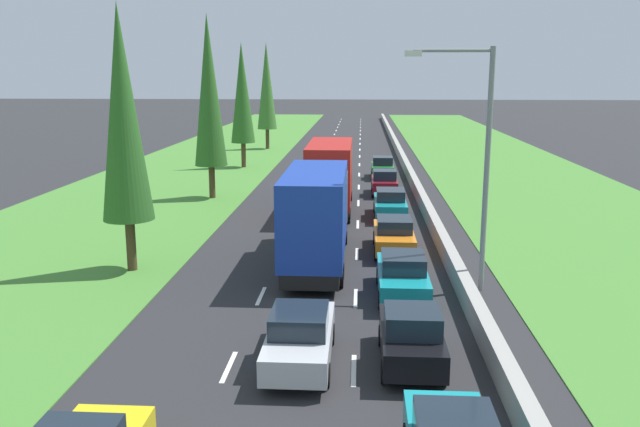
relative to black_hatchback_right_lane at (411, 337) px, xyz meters
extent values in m
plane|color=#28282B|center=(-3.34, 44.52, -0.84)|extent=(300.00, 300.00, 0.00)
cube|color=#478433|center=(-15.99, 44.52, -0.82)|extent=(14.00, 140.00, 0.04)
cube|color=#478433|center=(11.01, 44.52, -0.82)|extent=(14.00, 140.00, 0.04)
cube|color=#9E9B93|center=(2.36, 44.52, -0.41)|extent=(0.44, 120.00, 0.85)
cube|color=white|center=(-5.09, -0.48, -0.83)|extent=(0.14, 2.00, 0.01)
cube|color=white|center=(-5.09, 5.52, -0.83)|extent=(0.14, 2.00, 0.01)
cube|color=white|center=(-5.09, 11.52, -0.83)|extent=(0.14, 2.00, 0.01)
cube|color=white|center=(-5.09, 17.52, -0.83)|extent=(0.14, 2.00, 0.01)
cube|color=white|center=(-5.09, 23.52, -0.83)|extent=(0.14, 2.00, 0.01)
cube|color=white|center=(-5.09, 29.52, -0.83)|extent=(0.14, 2.00, 0.01)
cube|color=white|center=(-5.09, 35.52, -0.83)|extent=(0.14, 2.00, 0.01)
cube|color=white|center=(-5.09, 41.52, -0.83)|extent=(0.14, 2.00, 0.01)
cube|color=white|center=(-5.09, 47.52, -0.83)|extent=(0.14, 2.00, 0.01)
cube|color=white|center=(-5.09, 53.52, -0.83)|extent=(0.14, 2.00, 0.01)
cube|color=white|center=(-5.09, 59.52, -0.83)|extent=(0.14, 2.00, 0.01)
cube|color=white|center=(-5.09, 65.52, -0.83)|extent=(0.14, 2.00, 0.01)
cube|color=white|center=(-5.09, 71.52, -0.83)|extent=(0.14, 2.00, 0.01)
cube|color=white|center=(-5.09, 77.52, -0.83)|extent=(0.14, 2.00, 0.01)
cube|color=white|center=(-5.09, 83.52, -0.83)|extent=(0.14, 2.00, 0.01)
cube|color=white|center=(-5.09, 89.52, -0.83)|extent=(0.14, 2.00, 0.01)
cube|color=white|center=(-5.09, 95.52, -0.83)|extent=(0.14, 2.00, 0.01)
cube|color=white|center=(-5.09, 101.52, -0.83)|extent=(0.14, 2.00, 0.01)
cube|color=white|center=(-1.59, -0.48, -0.83)|extent=(0.14, 2.00, 0.01)
cube|color=white|center=(-1.59, 5.52, -0.83)|extent=(0.14, 2.00, 0.01)
cube|color=white|center=(-1.59, 11.52, -0.83)|extent=(0.14, 2.00, 0.01)
cube|color=white|center=(-1.59, 17.52, -0.83)|extent=(0.14, 2.00, 0.01)
cube|color=white|center=(-1.59, 23.52, -0.83)|extent=(0.14, 2.00, 0.01)
cube|color=white|center=(-1.59, 29.52, -0.83)|extent=(0.14, 2.00, 0.01)
cube|color=white|center=(-1.59, 35.52, -0.83)|extent=(0.14, 2.00, 0.01)
cube|color=white|center=(-1.59, 41.52, -0.83)|extent=(0.14, 2.00, 0.01)
cube|color=white|center=(-1.59, 47.52, -0.83)|extent=(0.14, 2.00, 0.01)
cube|color=white|center=(-1.59, 53.52, -0.83)|extent=(0.14, 2.00, 0.01)
cube|color=white|center=(-1.59, 59.52, -0.83)|extent=(0.14, 2.00, 0.01)
cube|color=white|center=(-1.59, 65.52, -0.83)|extent=(0.14, 2.00, 0.01)
cube|color=white|center=(-1.59, 71.52, -0.83)|extent=(0.14, 2.00, 0.01)
cube|color=white|center=(-1.59, 77.52, -0.83)|extent=(0.14, 2.00, 0.01)
cube|color=white|center=(-1.59, 83.52, -0.83)|extent=(0.14, 2.00, 0.01)
cube|color=white|center=(-1.59, 89.52, -0.83)|extent=(0.14, 2.00, 0.01)
cube|color=white|center=(-1.59, 95.52, -0.83)|extent=(0.14, 2.00, 0.01)
cube|color=white|center=(-1.59, 101.52, -0.83)|extent=(0.14, 2.00, 0.01)
cube|color=black|center=(0.00, 0.07, -0.14)|extent=(1.68, 3.90, 0.76)
cube|color=#19232D|center=(0.00, -0.23, 0.56)|extent=(1.52, 1.60, 0.64)
cylinder|color=black|center=(-0.76, 1.28, -0.52)|extent=(0.22, 0.64, 0.64)
cylinder|color=black|center=(0.76, 1.28, -0.52)|extent=(0.22, 0.64, 0.64)
cylinder|color=black|center=(-0.76, -1.14, -0.52)|extent=(0.22, 0.64, 0.64)
cylinder|color=black|center=(0.76, -1.14, -0.52)|extent=(0.22, 0.64, 0.64)
cube|color=silver|center=(-3.12, -0.08, -0.16)|extent=(1.76, 4.50, 0.72)
cube|color=#19232D|center=(-3.12, -0.23, 0.50)|extent=(1.56, 1.90, 0.60)
cylinder|color=black|center=(-3.92, 1.32, -0.52)|extent=(0.22, 0.64, 0.64)
cylinder|color=black|center=(-2.32, 1.32, -0.52)|extent=(0.22, 0.64, 0.64)
cylinder|color=black|center=(-3.92, -1.47, -0.52)|extent=(0.22, 0.64, 0.64)
cylinder|color=black|center=(-2.32, -1.47, -0.52)|extent=(0.22, 0.64, 0.64)
cube|color=teal|center=(0.11, 5.86, -0.16)|extent=(1.76, 4.50, 0.72)
cube|color=#19232D|center=(0.11, 5.71, 0.50)|extent=(1.56, 1.90, 0.60)
cylinder|color=black|center=(-0.69, 7.26, -0.52)|extent=(0.22, 0.64, 0.64)
cylinder|color=black|center=(0.91, 7.26, -0.52)|extent=(0.22, 0.64, 0.64)
cylinder|color=black|center=(-0.69, 4.47, -0.52)|extent=(0.22, 0.64, 0.64)
cylinder|color=black|center=(0.91, 4.47, -0.52)|extent=(0.22, 0.64, 0.64)
cube|color=orange|center=(0.08, 11.97, -0.16)|extent=(1.76, 4.50, 0.72)
cube|color=#19232D|center=(0.08, 11.82, 0.50)|extent=(1.56, 1.90, 0.60)
cylinder|color=black|center=(-0.72, 13.37, -0.52)|extent=(0.22, 0.64, 0.64)
cylinder|color=black|center=(0.88, 13.37, -0.52)|extent=(0.22, 0.64, 0.64)
cylinder|color=black|center=(-0.72, 10.58, -0.52)|extent=(0.22, 0.64, 0.64)
cylinder|color=black|center=(0.88, 10.58, -0.52)|extent=(0.22, 0.64, 0.64)
cube|color=teal|center=(0.23, 19.48, -0.16)|extent=(1.76, 4.50, 0.72)
cube|color=#19232D|center=(0.23, 19.33, 0.50)|extent=(1.56, 1.90, 0.60)
cylinder|color=black|center=(-0.57, 20.87, -0.52)|extent=(0.22, 0.64, 0.64)
cylinder|color=black|center=(1.03, 20.87, -0.52)|extent=(0.22, 0.64, 0.64)
cylinder|color=black|center=(-0.57, 18.08, -0.52)|extent=(0.22, 0.64, 0.64)
cylinder|color=black|center=(1.03, 18.08, -0.52)|extent=(0.22, 0.64, 0.64)
cube|color=maroon|center=(0.14, 26.68, -0.14)|extent=(1.68, 3.90, 0.76)
cube|color=#19232D|center=(0.14, 26.38, 0.56)|extent=(1.52, 1.60, 0.64)
cylinder|color=black|center=(-0.62, 27.89, -0.52)|extent=(0.22, 0.64, 0.64)
cylinder|color=black|center=(0.90, 27.89, -0.52)|extent=(0.22, 0.64, 0.64)
cylinder|color=black|center=(-0.62, 25.47, -0.52)|extent=(0.22, 0.64, 0.64)
cylinder|color=black|center=(0.90, 25.47, -0.52)|extent=(0.22, 0.64, 0.64)
cube|color=#237A33|center=(0.23, 33.95, -0.14)|extent=(1.68, 3.90, 0.76)
cube|color=#19232D|center=(0.23, 33.65, 0.56)|extent=(1.52, 1.60, 0.64)
cylinder|color=black|center=(-0.53, 35.16, -0.52)|extent=(0.22, 0.64, 0.64)
cylinder|color=black|center=(0.99, 35.16, -0.52)|extent=(0.22, 0.64, 0.64)
cylinder|color=black|center=(-0.53, 32.74, -0.52)|extent=(0.22, 0.64, 0.64)
cylinder|color=black|center=(0.99, 32.74, -0.52)|extent=(0.22, 0.64, 0.64)
cube|color=black|center=(-3.31, 9.96, -0.24)|extent=(2.20, 9.40, 0.56)
cube|color=slate|center=(-3.31, 13.56, 1.29)|extent=(2.40, 2.20, 2.50)
cube|color=#19389E|center=(-3.31, 8.86, 1.69)|extent=(2.44, 7.20, 3.30)
cylinder|color=black|center=(-4.43, 13.26, -0.52)|extent=(0.22, 0.64, 0.64)
cylinder|color=black|center=(-2.19, 13.26, -0.52)|extent=(0.22, 0.64, 0.64)
cylinder|color=black|center=(-4.43, 7.78, -0.52)|extent=(0.22, 0.64, 0.64)
cylinder|color=black|center=(-2.19, 7.78, -0.52)|extent=(0.22, 0.64, 0.64)
cylinder|color=black|center=(-4.43, 6.70, -0.52)|extent=(0.22, 0.64, 0.64)
cylinder|color=black|center=(-2.19, 6.70, -0.52)|extent=(0.22, 0.64, 0.64)
cube|color=black|center=(-3.24, 21.06, -0.24)|extent=(2.20, 9.40, 0.56)
cube|color=#1E47B7|center=(-3.24, 24.66, 1.29)|extent=(2.40, 2.20, 2.50)
cube|color=#B21E19|center=(-3.24, 19.96, 1.69)|extent=(2.44, 7.20, 3.30)
cylinder|color=black|center=(-4.36, 24.36, -0.52)|extent=(0.22, 0.64, 0.64)
cylinder|color=black|center=(-2.12, 24.36, -0.52)|extent=(0.22, 0.64, 0.64)
cylinder|color=black|center=(-4.36, 18.88, -0.52)|extent=(0.22, 0.64, 0.64)
cylinder|color=black|center=(-2.12, 18.88, -0.52)|extent=(0.22, 0.64, 0.64)
cylinder|color=black|center=(-4.36, 17.80, -0.52)|extent=(0.22, 0.64, 0.64)
cylinder|color=black|center=(-2.12, 17.80, -0.52)|extent=(0.22, 0.64, 0.64)
cylinder|color=#4C3823|center=(-10.93, 8.37, 0.26)|extent=(0.40, 0.40, 2.20)
cone|color=#2D6623|center=(-10.93, 8.37, 5.67)|extent=(2.07, 2.07, 8.62)
cylinder|color=#4C3823|center=(-11.21, 24.61, 0.26)|extent=(0.40, 0.40, 2.20)
cone|color=#2D6623|center=(-11.21, 24.61, 6.16)|extent=(2.09, 2.09, 9.60)
cylinder|color=#4C3823|center=(-11.70, 39.07, 0.26)|extent=(0.40, 0.40, 2.20)
cone|color=#2D6623|center=(-11.70, 39.07, 5.60)|extent=(2.07, 2.07, 8.47)
cylinder|color=#4C3823|center=(-11.64, 53.47, 0.26)|extent=(0.40, 0.40, 2.20)
cone|color=#3D752D|center=(-11.64, 53.47, 5.94)|extent=(2.08, 2.08, 9.16)
cylinder|color=gray|center=(3.13, 6.74, 3.66)|extent=(0.20, 0.20, 9.00)
cylinder|color=gray|center=(1.73, 6.74, 8.01)|extent=(2.80, 0.12, 0.12)
cube|color=silver|center=(0.33, 6.74, 7.91)|extent=(0.60, 0.28, 0.20)
camera|label=1|loc=(-1.47, -17.33, 7.21)|focal=36.78mm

